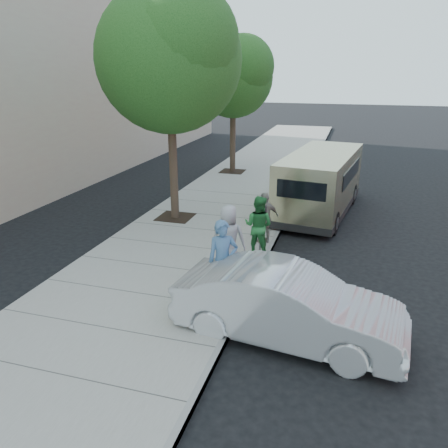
{
  "coord_description": "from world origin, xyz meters",
  "views": [
    {
      "loc": [
        3.52,
        -11.15,
        5.12
      ],
      "look_at": [
        0.32,
        -0.36,
        1.1
      ],
      "focal_mm": 35.0,
      "sensor_mm": 36.0,
      "label": 1
    }
  ],
  "objects": [
    {
      "name": "ground",
      "position": [
        0.0,
        0.0,
        0.0
      ],
      "size": [
        120.0,
        120.0,
        0.0
      ],
      "primitive_type": "plane",
      "color": "black",
      "rests_on": "ground"
    },
    {
      "name": "sidewalk",
      "position": [
        -1.0,
        0.0,
        0.07
      ],
      "size": [
        5.0,
        60.0,
        0.15
      ],
      "primitive_type": "cube",
      "color": "gray",
      "rests_on": "ground"
    },
    {
      "name": "curb_face",
      "position": [
        1.44,
        0.0,
        0.07
      ],
      "size": [
        0.12,
        60.0,
        0.16
      ],
      "primitive_type": "cube",
      "color": "gray",
      "rests_on": "ground"
    },
    {
      "name": "tree_near",
      "position": [
        -2.25,
        2.4,
        5.55
      ],
      "size": [
        4.62,
        4.6,
        7.53
      ],
      "color": "black",
      "rests_on": "sidewalk"
    },
    {
      "name": "tree_far",
      "position": [
        -2.25,
        10.0,
        4.88
      ],
      "size": [
        3.92,
        3.8,
        6.49
      ],
      "color": "black",
      "rests_on": "sidewalk"
    },
    {
      "name": "parking_meter",
      "position": [
        1.25,
        0.09,
        1.19
      ],
      "size": [
        0.31,
        0.17,
        1.44
      ],
      "rotation": [
        0.0,
        0.0,
        -0.25
      ],
      "color": "gray",
      "rests_on": "sidewalk"
    },
    {
      "name": "van",
      "position": [
        2.5,
        4.8,
        1.2
      ],
      "size": [
        2.8,
        6.33,
        2.27
      ],
      "rotation": [
        0.0,
        0.0,
        -0.14
      ],
      "color": "#BDB588",
      "rests_on": "ground"
    },
    {
      "name": "sedan",
      "position": [
        2.59,
        -3.6,
        0.75
      ],
      "size": [
        4.67,
        2.08,
        1.49
      ],
      "primitive_type": "imported",
      "rotation": [
        0.0,
        0.0,
        1.46
      ],
      "color": "silver",
      "rests_on": "ground"
    },
    {
      "name": "person_officer",
      "position": [
        0.97,
        -2.66,
        1.08
      ],
      "size": [
        0.81,
        0.7,
        1.87
      ],
      "primitive_type": "imported",
      "rotation": [
        0.0,
        0.0,
        0.44
      ],
      "color": "#466D96",
      "rests_on": "sidewalk"
    },
    {
      "name": "person_green_shirt",
      "position": [
        1.2,
        0.02,
        1.01
      ],
      "size": [
        0.93,
        0.78,
        1.71
      ],
      "primitive_type": "imported",
      "rotation": [
        0.0,
        0.0,
        2.97
      ],
      "color": "#277937",
      "rests_on": "sidewalk"
    },
    {
      "name": "person_gray_shirt",
      "position": [
        0.7,
        -1.25,
        1.04
      ],
      "size": [
        0.93,
        0.67,
        1.78
      ],
      "primitive_type": "imported",
      "rotation": [
        0.0,
        0.0,
        3.26
      ],
      "color": "#97989A",
      "rests_on": "sidewalk"
    },
    {
      "name": "person_striped_polo",
      "position": [
        1.2,
        0.94,
        0.93
      ],
      "size": [
        0.94,
        0.9,
        1.57
      ],
      "primitive_type": "imported",
      "rotation": [
        0.0,
        0.0,
        3.87
      ],
      "color": "gray",
      "rests_on": "sidewalk"
    }
  ]
}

